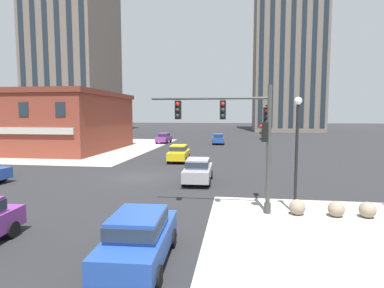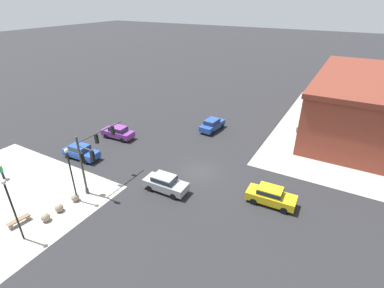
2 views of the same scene
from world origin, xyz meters
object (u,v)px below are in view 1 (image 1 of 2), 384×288
at_px(traffic_signal_main, 245,131).
at_px(car_cross_westbound, 139,236).
at_px(street_lamp_corner_near, 297,142).
at_px(car_parked_curb, 164,138).
at_px(car_main_northbound_far, 218,138).
at_px(car_main_southbound_far, 179,153).
at_px(bollard_sphere_curb_a, 297,207).
at_px(bollard_sphere_curb_c, 368,210).
at_px(bollard_sphere_curb_b, 336,209).
at_px(car_main_northbound_near, 198,169).

height_order(traffic_signal_main, car_cross_westbound, traffic_signal_main).
distance_m(street_lamp_corner_near, car_parked_curb, 38.96).
distance_m(traffic_signal_main, car_main_northbound_far, 35.52).
distance_m(traffic_signal_main, car_main_southbound_far, 17.09).
distance_m(street_lamp_corner_near, car_main_southbound_far, 18.12).
bearing_deg(car_parked_curb, bollard_sphere_curb_a, -67.54).
bearing_deg(bollard_sphere_curb_c, street_lamp_corner_near, 177.56).
height_order(bollard_sphere_curb_a, bollard_sphere_curb_c, same).
distance_m(car_main_southbound_far, car_cross_westbound, 21.90).
height_order(bollard_sphere_curb_b, car_cross_westbound, car_cross_westbound).
bearing_deg(car_main_northbound_far, bollard_sphere_curb_c, -75.88).
bearing_deg(car_main_northbound_far, traffic_signal_main, -84.58).
xyz_separation_m(car_main_northbound_far, car_cross_westbound, (-0.06, -41.31, 0.00)).
distance_m(bollard_sphere_curb_c, car_cross_westbound, 10.73).
relative_size(car_main_northbound_far, car_parked_curb, 1.01).
bearing_deg(car_main_northbound_near, street_lamp_corner_near, -49.07).
xyz_separation_m(bollard_sphere_curb_a, car_main_northbound_far, (-5.82, 35.49, 0.55)).
xyz_separation_m(car_main_southbound_far, car_cross_westbound, (2.76, -21.72, 0.00)).
distance_m(car_main_southbound_far, car_parked_curb, 21.13).
height_order(car_main_northbound_far, car_main_southbound_far, same).
bearing_deg(bollard_sphere_curb_b, car_parked_curb, 114.73).
relative_size(bollard_sphere_curb_b, car_cross_westbound, 0.16).
height_order(traffic_signal_main, bollard_sphere_curb_c, traffic_signal_main).
xyz_separation_m(bollard_sphere_curb_a, car_main_northbound_near, (-5.51, 6.40, 0.55)).
bearing_deg(bollard_sphere_curb_a, car_main_northbound_far, 99.31).
relative_size(bollard_sphere_curb_a, car_main_northbound_far, 0.16).
relative_size(bollard_sphere_curb_b, street_lamp_corner_near, 0.13).
xyz_separation_m(car_main_northbound_near, car_parked_curb, (-9.40, 29.68, 0.00)).
bearing_deg(bollard_sphere_curb_a, traffic_signal_main, 174.15).
relative_size(bollard_sphere_curb_b, car_main_southbound_far, 0.17).
xyz_separation_m(bollard_sphere_curb_c, car_parked_curb, (-18.03, 36.08, 0.55)).
bearing_deg(car_main_northbound_near, bollard_sphere_curb_b, -41.71).
relative_size(bollard_sphere_curb_b, car_main_northbound_far, 0.16).
xyz_separation_m(car_main_northbound_far, car_parked_curb, (-9.10, 0.59, 0.00)).
bearing_deg(street_lamp_corner_near, traffic_signal_main, 177.35).
xyz_separation_m(traffic_signal_main, car_main_southbound_far, (-6.17, 15.65, -3.00)).
height_order(bollard_sphere_curb_a, car_main_northbound_near, car_main_northbound_near).
height_order(bollard_sphere_curb_a, street_lamp_corner_near, street_lamp_corner_near).
xyz_separation_m(bollard_sphere_curb_c, car_main_northbound_near, (-8.62, 6.40, 0.55)).
height_order(bollard_sphere_curb_b, bollard_sphere_curb_c, same).
height_order(bollard_sphere_curb_a, car_parked_curb, car_parked_curb).
bearing_deg(street_lamp_corner_near, car_main_northbound_far, 99.21).
bearing_deg(car_cross_westbound, car_parked_curb, 102.17).
bearing_deg(bollard_sphere_curb_a, car_main_northbound_near, 130.73).
distance_m(car_main_northbound_far, car_parked_curb, 9.12).
xyz_separation_m(bollard_sphere_curb_b, car_cross_westbound, (-7.61, -5.77, 0.55)).
height_order(car_main_southbound_far, car_cross_westbound, same).
bearing_deg(bollard_sphere_curb_c, car_main_northbound_near, 143.44).
bearing_deg(car_main_northbound_near, bollard_sphere_curb_c, -36.56).
relative_size(traffic_signal_main, car_main_southbound_far, 1.37).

